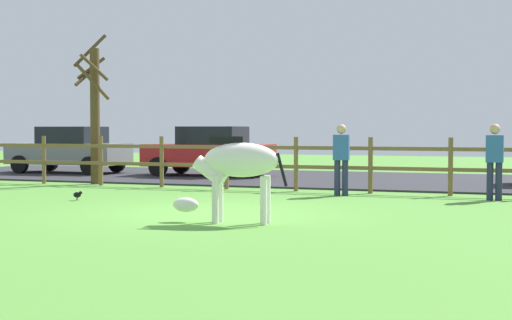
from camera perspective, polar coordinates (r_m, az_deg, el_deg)
ground_plane at (r=13.71m, az=-3.51°, el=-4.03°), size 60.00×60.00×0.00m
parking_asphalt at (r=22.49m, az=6.11°, el=-1.46°), size 28.00×7.40×0.05m
paddock_fence at (r=18.59m, az=0.36°, el=0.01°), size 20.44×0.11×1.34m
bare_tree at (r=21.14m, az=-12.27°, el=3.82°), size 1.29×1.29×4.22m
zebra at (r=12.05m, az=-1.53°, el=-0.49°), size 1.93×0.63×1.41m
crow_on_grass at (r=16.39m, az=-13.51°, el=-2.59°), size 0.21×0.10×0.20m
parked_car_red at (r=23.61m, az=-3.58°, el=0.72°), size 4.03×1.95×1.56m
parked_car_grey at (r=25.90m, az=-14.09°, el=0.80°), size 4.02×1.91×1.56m
visitor_left_of_tree at (r=16.67m, az=17.81°, el=0.13°), size 0.36×0.22×1.64m
visitor_right_of_tree at (r=17.12m, az=6.55°, el=0.28°), size 0.38×0.26×1.64m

